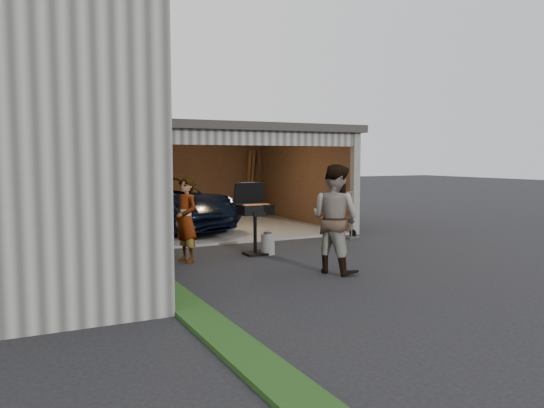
{
  "coord_description": "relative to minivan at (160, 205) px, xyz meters",
  "views": [
    {
      "loc": [
        -4.37,
        -8.04,
        2.05
      ],
      "look_at": [
        0.21,
        1.11,
        1.15
      ],
      "focal_mm": 35.0,
      "sensor_mm": 36.0,
      "label": 1
    }
  ],
  "objects": [
    {
      "name": "ground",
      "position": [
        0.6,
        -6.51,
        -0.73
      ],
      "size": [
        80.0,
        80.0,
        0.0
      ],
      "primitive_type": "plane",
      "color": "black",
      "rests_on": "ground"
    },
    {
      "name": "groundcover_strip",
      "position": [
        -1.65,
        -7.51,
        -0.7
      ],
      "size": [
        0.5,
        8.0,
        0.06
      ],
      "primitive_type": "cube",
      "color": "#193814",
      "rests_on": "ground"
    },
    {
      "name": "garage",
      "position": [
        1.36,
        0.28,
        1.14
      ],
      "size": [
        6.8,
        6.3,
        2.9
      ],
      "color": "#605E59",
      "rests_on": "ground"
    },
    {
      "name": "minivan",
      "position": [
        0.0,
        0.0,
        0.0
      ],
      "size": [
        4.11,
        5.74,
        1.45
      ],
      "primitive_type": "imported",
      "rotation": [
        0.0,
        0.0,
        0.36
      ],
      "color": "black",
      "rests_on": "ground"
    },
    {
      "name": "woman",
      "position": [
        -0.68,
        -4.6,
        0.11
      ],
      "size": [
        0.55,
        0.69,
        1.66
      ],
      "primitive_type": "imported",
      "rotation": [
        0.0,
        0.0,
        -1.3
      ],
      "color": "silver",
      "rests_on": "ground"
    },
    {
      "name": "man",
      "position": [
        1.4,
        -6.71,
        0.24
      ],
      "size": [
        1.04,
        1.15,
        1.93
      ],
      "primitive_type": "imported",
      "rotation": [
        0.0,
        0.0,
        1.97
      ],
      "color": "#4B341D",
      "rests_on": "ground"
    },
    {
      "name": "bbq_grill",
      "position": [
        0.85,
        -4.47,
        0.17
      ],
      "size": [
        0.68,
        0.6,
        1.52
      ],
      "color": "black",
      "rests_on": "ground"
    },
    {
      "name": "propane_tank",
      "position": [
        1.11,
        -4.59,
        -0.51
      ],
      "size": [
        0.32,
        0.32,
        0.43
      ],
      "primitive_type": "cylinder",
      "rotation": [
        0.0,
        0.0,
        -0.1
      ],
      "color": "beige",
      "rests_on": "ground"
    },
    {
      "name": "plywood_panel",
      "position": [
        -1.74,
        -6.12,
        -0.28
      ],
      "size": [
        0.22,
        0.8,
        0.88
      ],
      "primitive_type": "cube",
      "rotation": [
        0.0,
        -0.21,
        0.0
      ],
      "color": "#562F1D",
      "rests_on": "ground"
    },
    {
      "name": "hand_truck",
      "position": [
        3.96,
        -3.48,
        -0.5
      ],
      "size": [
        0.53,
        0.47,
        1.19
      ],
      "rotation": [
        0.0,
        0.0,
        0.29
      ],
      "color": "slate",
      "rests_on": "ground"
    }
  ]
}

